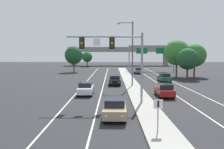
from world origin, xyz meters
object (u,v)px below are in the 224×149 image
(car_receding_green, at_px, (164,77))
(tree_far_right_b, at_px, (187,59))
(overhead_signal_mast, at_px, (117,52))
(highway_sign_gantry, at_px, (151,50))
(street_lamp_median, at_px, (130,50))
(car_oncoming_black, at_px, (114,80))
(tree_far_right_a, at_px, (176,53))
(tree_far_left_a, at_px, (86,57))
(car_receding_red, at_px, (164,90))
(tree_far_right_c, at_px, (194,55))
(tree_far_left_b, at_px, (73,55))
(car_oncoming_tan, at_px, (114,108))
(car_receding_grey, at_px, (137,70))
(median_sign_post, at_px, (157,110))
(car_oncoming_white, at_px, (85,88))

(car_receding_green, relative_size, tree_far_right_b, 0.72)
(overhead_signal_mast, distance_m, highway_sign_gantry, 46.96)
(street_lamp_median, distance_m, highway_sign_gantry, 33.64)
(car_oncoming_black, distance_m, tree_far_right_a, 20.20)
(tree_far_left_a, bearing_deg, tree_far_right_b, -61.18)
(car_receding_red, xyz_separation_m, tree_far_right_c, (11.84, 24.42, 3.92))
(overhead_signal_mast, distance_m, car_oncoming_black, 15.53)
(car_receding_red, relative_size, tree_far_left_b, 0.63)
(car_oncoming_tan, bearing_deg, car_receding_red, 57.42)
(car_receding_grey, height_order, tree_far_left_b, tree_far_left_b)
(street_lamp_median, height_order, car_oncoming_tan, street_lamp_median)
(street_lamp_median, height_order, tree_far_right_a, street_lamp_median)
(highway_sign_gantry, bearing_deg, tree_far_right_b, -80.75)
(tree_far_left_a, bearing_deg, tree_far_right_c, -55.09)
(street_lamp_median, bearing_deg, tree_far_left_b, 115.31)
(car_receding_red, distance_m, highway_sign_gantry, 42.25)
(overhead_signal_mast, distance_m, median_sign_post, 10.56)
(car_oncoming_white, height_order, highway_sign_gantry, highway_sign_gantry)
(tree_far_left_b, bearing_deg, tree_far_right_c, -24.48)
(street_lamp_median, bearing_deg, tree_far_right_c, 45.30)
(tree_far_right_c, relative_size, tree_far_right_a, 0.89)
(street_lamp_median, relative_size, tree_far_left_b, 1.40)
(car_oncoming_black, distance_m, car_receding_green, 10.19)
(car_oncoming_black, distance_m, tree_far_right_c, 22.73)
(tree_far_left_b, bearing_deg, car_oncoming_white, -78.86)
(tree_far_left_b, relative_size, tree_far_right_b, 1.14)
(car_oncoming_white, distance_m, tree_far_right_b, 25.97)
(overhead_signal_mast, height_order, tree_far_right_c, overhead_signal_mast)
(car_receding_green, bearing_deg, tree_far_right_a, 63.75)
(car_oncoming_tan, bearing_deg, tree_far_right_b, 62.84)
(median_sign_post, bearing_deg, tree_far_right_c, 68.23)
(highway_sign_gantry, height_order, tree_far_left_b, highway_sign_gantry)
(tree_far_left_b, bearing_deg, tree_far_right_b, -35.26)
(median_sign_post, distance_m, car_oncoming_tan, 4.96)
(overhead_signal_mast, bearing_deg, tree_far_left_b, 104.86)
(car_receding_red, height_order, tree_far_left_b, tree_far_left_b)
(median_sign_post, relative_size, car_oncoming_white, 0.49)
(street_lamp_median, distance_m, car_receding_grey, 24.38)
(car_receding_red, bearing_deg, tree_far_right_c, 64.14)
(median_sign_post, height_order, car_oncoming_black, median_sign_post)
(car_oncoming_tan, relative_size, tree_far_left_a, 0.80)
(tree_far_right_a, bearing_deg, car_oncoming_black, -134.83)
(street_lamp_median, distance_m, car_oncoming_tan, 19.49)
(car_oncoming_tan, distance_m, car_oncoming_white, 11.58)
(tree_far_left_a, bearing_deg, highway_sign_gantry, -47.03)
(car_oncoming_white, relative_size, tree_far_right_c, 0.62)
(car_receding_red, relative_size, tree_far_left_a, 0.80)
(median_sign_post, distance_m, tree_far_right_a, 40.19)
(overhead_signal_mast, xyz_separation_m, highway_sign_gantry, (10.91, 45.66, 0.81))
(car_receding_grey, relative_size, tree_far_right_c, 0.62)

